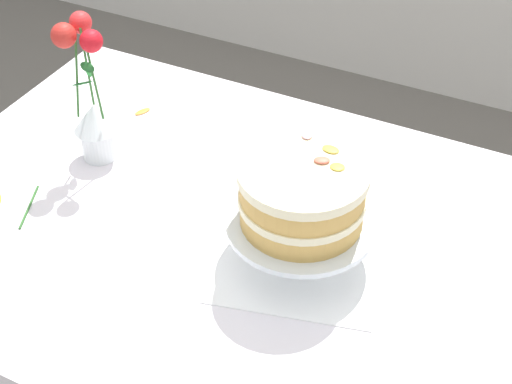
# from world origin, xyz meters

# --- Properties ---
(dining_table) EXTENTS (1.40, 1.00, 0.74)m
(dining_table) POSITION_xyz_m (0.00, -0.02, 0.65)
(dining_table) COLOR white
(dining_table) RESTS_ON ground
(linen_napkin) EXTENTS (0.39, 0.39, 0.00)m
(linen_napkin) POSITION_xyz_m (0.17, -0.02, 0.74)
(linen_napkin) COLOR white
(linen_napkin) RESTS_ON dining_table
(cake_stand) EXTENTS (0.29, 0.29, 0.10)m
(cake_stand) POSITION_xyz_m (0.17, -0.02, 0.82)
(cake_stand) COLOR silver
(cake_stand) RESTS_ON linen_napkin
(layer_cake) EXTENTS (0.24, 0.24, 0.13)m
(layer_cake) POSITION_xyz_m (0.17, -0.02, 0.90)
(layer_cake) COLOR tan
(layer_cake) RESTS_ON cake_stand
(flower_vase) EXTENTS (0.11, 0.11, 0.34)m
(flower_vase) POSITION_xyz_m (-0.38, 0.08, 0.88)
(flower_vase) COLOR silver
(flower_vase) RESTS_ON dining_table
(loose_petal_0) EXTENTS (0.03, 0.05, 0.00)m
(loose_petal_0) POSITION_xyz_m (-0.39, 0.27, 0.74)
(loose_petal_0) COLOR orange
(loose_petal_0) RESTS_ON dining_table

